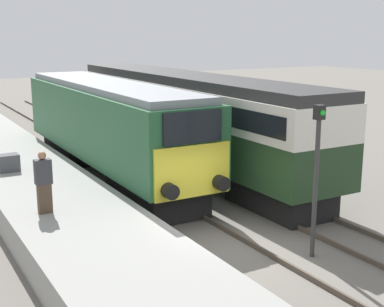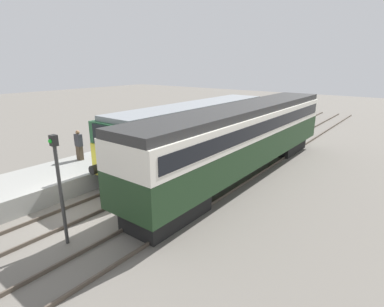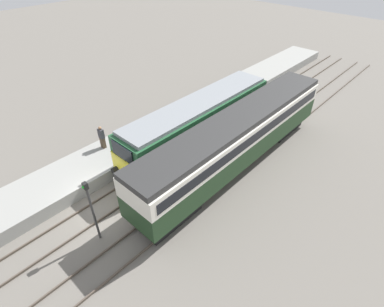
% 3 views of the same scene
% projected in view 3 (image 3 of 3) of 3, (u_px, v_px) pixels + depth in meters
% --- Properties ---
extents(ground_plane, '(120.00, 120.00, 0.00)m').
position_uv_depth(ground_plane, '(103.00, 208.00, 17.82)').
color(ground_plane, slate).
extents(platform_left, '(3.50, 50.00, 0.89)m').
position_uv_depth(platform_left, '(163.00, 128.00, 24.03)').
color(platform_left, gray).
rests_on(platform_left, ground_plane).
extents(rails_near_track, '(1.51, 60.00, 0.14)m').
position_uv_depth(rails_near_track, '(165.00, 167.00, 20.71)').
color(rails_near_track, '#4C4238').
rests_on(rails_near_track, ground_plane).
extents(rails_far_track, '(1.50, 60.00, 0.14)m').
position_uv_depth(rails_far_track, '(201.00, 191.00, 18.88)').
color(rails_far_track, '#4C4238').
rests_on(rails_far_track, ground_plane).
extents(locomotive, '(2.70, 13.64, 3.82)m').
position_uv_depth(locomotive, '(199.00, 122.00, 21.54)').
color(locomotive, black).
rests_on(locomotive, ground_plane).
extents(passenger_carriage, '(2.75, 17.15, 4.02)m').
position_uv_depth(passenger_carriage, '(238.00, 137.00, 19.51)').
color(passenger_carriage, black).
rests_on(passenger_carriage, ground_plane).
extents(person_on_platform, '(0.44, 0.26, 1.71)m').
position_uv_depth(person_on_platform, '(102.00, 137.00, 20.68)').
color(person_on_platform, '#473828').
rests_on(person_on_platform, platform_left).
extents(signal_post, '(0.24, 0.28, 3.96)m').
position_uv_depth(signal_post, '(91.00, 207.00, 14.70)').
color(signal_post, '#333333').
rests_on(signal_post, ground_plane).
extents(luggage_crate, '(0.70, 0.56, 0.60)m').
position_uv_depth(luggage_crate, '(158.00, 117.00, 23.99)').
color(luggage_crate, '#4C4C51').
rests_on(luggage_crate, platform_left).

